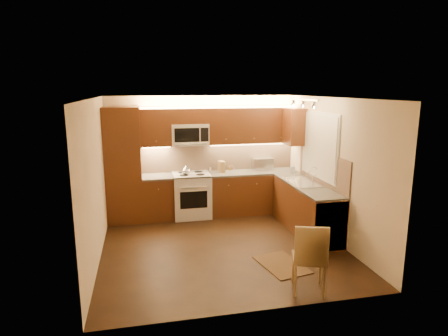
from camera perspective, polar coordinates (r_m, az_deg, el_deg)
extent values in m
cube|color=black|center=(6.72, -0.26, -11.50)|extent=(4.00, 4.00, 0.01)
cube|color=beige|center=(6.17, -0.29, 10.33)|extent=(4.00, 4.00, 0.01)
cube|color=beige|center=(8.26, -3.15, 1.97)|extent=(4.00, 0.01, 2.50)
cube|color=beige|center=(4.46, 5.08, -6.66)|extent=(4.00, 0.01, 2.50)
cube|color=beige|center=(6.24, -18.55, -1.87)|extent=(0.01, 4.00, 2.50)
cube|color=beige|center=(7.01, 15.93, -0.25)|extent=(0.01, 4.00, 2.50)
cube|color=#4B2610|center=(7.89, -14.70, 0.40)|extent=(0.70, 0.60, 2.30)
cube|color=#4B2610|center=(8.06, -9.73, -4.42)|extent=(0.62, 0.60, 0.86)
cube|color=#373432|center=(7.95, -9.84, -1.31)|extent=(0.62, 0.60, 0.04)
cube|color=#4B2610|center=(8.38, 4.30, -3.65)|extent=(1.92, 0.60, 0.86)
cube|color=#373432|center=(8.27, 4.35, -0.65)|extent=(1.92, 0.60, 0.04)
cube|color=#4B2610|center=(7.43, 12.07, -5.91)|extent=(0.60, 2.00, 0.86)
cube|color=#373432|center=(7.31, 12.22, -2.55)|extent=(0.60, 2.00, 0.04)
cube|color=silver|center=(6.84, 14.48, -7.61)|extent=(0.58, 0.60, 0.84)
cube|color=tan|center=(8.32, -0.75, 1.71)|extent=(3.30, 0.02, 0.60)
cube|color=tan|center=(7.36, 14.39, 0.01)|extent=(0.02, 2.00, 0.60)
cube|color=#4B2610|center=(7.91, -10.13, 5.94)|extent=(0.62, 0.35, 0.75)
cube|color=#4B2610|center=(8.23, 4.21, 6.32)|extent=(1.92, 0.35, 0.75)
cube|color=#4B2610|center=(7.94, -5.17, 7.69)|extent=(0.76, 0.35, 0.31)
cube|color=#4B2610|center=(8.10, 10.43, 6.06)|extent=(0.35, 0.50, 0.75)
cube|color=silver|center=(7.43, 14.00, 3.26)|extent=(0.03, 1.44, 1.24)
cube|color=silver|center=(7.42, 13.86, 3.26)|extent=(0.02, 1.36, 1.16)
cube|color=silver|center=(7.03, 11.66, 9.95)|extent=(0.04, 1.20, 0.03)
cube|color=silver|center=(8.46, 5.65, 0.67)|extent=(0.46, 0.35, 0.27)
cube|color=olive|center=(8.15, -0.37, 0.21)|extent=(0.14, 0.19, 0.24)
cylinder|color=silver|center=(8.21, -2.01, -0.20)|extent=(0.06, 0.06, 0.10)
cylinder|color=brown|center=(8.35, 0.81, -0.03)|extent=(0.05, 0.05, 0.09)
cylinder|color=silver|center=(8.39, 1.43, 0.04)|extent=(0.05, 0.05, 0.10)
cylinder|color=#96572D|center=(8.38, 1.10, 0.02)|extent=(0.05, 0.05, 0.10)
imported|color=silver|center=(8.16, 10.19, -0.04)|extent=(0.13, 0.13, 0.22)
cube|color=black|center=(6.12, 8.54, -14.00)|extent=(0.73, 0.95, 0.01)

